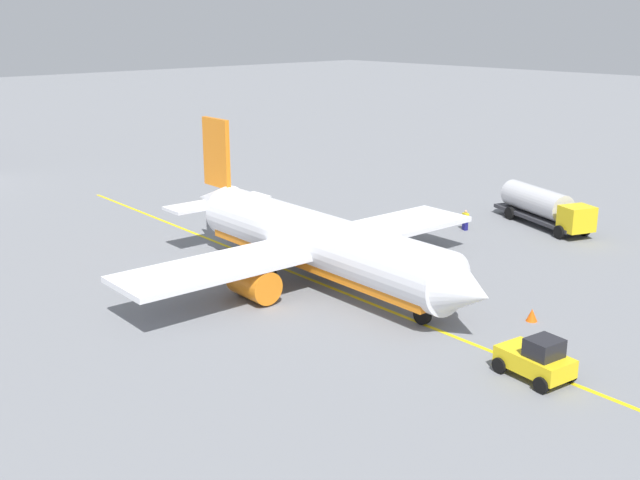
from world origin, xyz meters
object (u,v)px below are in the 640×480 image
at_px(safety_cone_nose, 532,315).
at_px(refueling_worker, 465,220).
at_px(airplane, 315,243).
at_px(pushback_tug, 537,359).
at_px(fuel_tanker, 544,206).

bearing_deg(safety_cone_nose, refueling_worker, 138.31).
bearing_deg(airplane, safety_cone_nose, 18.63).
height_order(pushback_tug, refueling_worker, pushback_tug).
xyz_separation_m(fuel_tanker, refueling_worker, (-3.65, -5.89, -0.91)).
bearing_deg(fuel_tanker, safety_cone_nose, -59.54).
height_order(fuel_tanker, refueling_worker, fuel_tanker).
height_order(pushback_tug, safety_cone_nose, pushback_tug).
height_order(refueling_worker, safety_cone_nose, refueling_worker).
relative_size(pushback_tug, refueling_worker, 2.24).
xyz_separation_m(airplane, refueling_worker, (-1.26, 17.90, -1.88)).
relative_size(airplane, pushback_tug, 7.53).
distance_m(airplane, pushback_tug, 18.07).
xyz_separation_m(airplane, safety_cone_nose, (13.66, 4.61, -2.33)).
bearing_deg(pushback_tug, fuel_tanker, 121.36).
distance_m(fuel_tanker, pushback_tug, 29.84).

